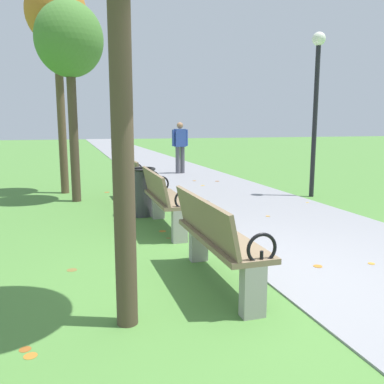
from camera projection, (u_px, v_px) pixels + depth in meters
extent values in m
plane|color=#4C7F38|center=(265.00, 282.00, 4.17)|extent=(80.00, 80.00, 0.00)
cube|color=gray|center=(133.00, 154.00, 21.57)|extent=(2.96, 44.00, 0.02)
cube|color=#7A664C|center=(221.00, 238.00, 4.04)|extent=(0.45, 1.60, 0.05)
cube|color=#7A664C|center=(203.00, 217.00, 3.95)|extent=(0.13, 1.60, 0.40)
cube|color=#99968E|center=(253.00, 291.00, 3.38)|extent=(0.20, 0.12, 0.45)
cube|color=#99968E|center=(199.00, 242.00, 4.78)|extent=(0.20, 0.12, 0.45)
torus|color=black|center=(262.00, 249.00, 3.32)|extent=(0.27, 0.03, 0.27)
cylinder|color=black|center=(261.00, 258.00, 3.33)|extent=(0.03, 0.03, 0.12)
torus|color=black|center=(203.00, 211.00, 4.75)|extent=(0.27, 0.03, 0.27)
cylinder|color=black|center=(203.00, 218.00, 4.77)|extent=(0.03, 0.03, 0.12)
cube|color=#7A664C|center=(168.00, 199.00, 6.17)|extent=(0.47, 1.61, 0.05)
cube|color=#7A664C|center=(155.00, 184.00, 6.08)|extent=(0.15, 1.60, 0.40)
cube|color=#99968E|center=(180.00, 226.00, 5.51)|extent=(0.20, 0.12, 0.45)
cube|color=#99968E|center=(158.00, 205.00, 6.92)|extent=(0.20, 0.12, 0.45)
torus|color=black|center=(184.00, 200.00, 5.45)|extent=(0.27, 0.04, 0.27)
cylinder|color=black|center=(184.00, 206.00, 5.46)|extent=(0.03, 0.03, 0.12)
torus|color=black|center=(161.00, 184.00, 6.89)|extent=(0.27, 0.04, 0.27)
cylinder|color=black|center=(161.00, 189.00, 6.90)|extent=(0.03, 0.03, 0.12)
cube|color=#7A664C|center=(141.00, 179.00, 8.31)|extent=(0.49, 1.61, 0.05)
cube|color=#7A664C|center=(132.00, 169.00, 8.21)|extent=(0.17, 1.60, 0.40)
cube|color=#99968E|center=(150.00, 197.00, 7.66)|extent=(0.20, 0.13, 0.45)
cube|color=#99968E|center=(135.00, 186.00, 9.04)|extent=(0.20, 0.13, 0.45)
torus|color=black|center=(153.00, 178.00, 7.60)|extent=(0.27, 0.04, 0.27)
cylinder|color=black|center=(153.00, 182.00, 7.61)|extent=(0.03, 0.03, 0.12)
torus|color=black|center=(137.00, 170.00, 9.02)|extent=(0.27, 0.04, 0.27)
cylinder|color=black|center=(137.00, 173.00, 9.03)|extent=(0.03, 0.03, 0.12)
cylinder|color=#4C3D2D|center=(123.00, 140.00, 3.06)|extent=(0.17, 0.17, 2.95)
cylinder|color=#4C3D2D|center=(74.00, 134.00, 8.26)|extent=(0.18, 0.18, 2.76)
ellipsoid|color=#477A33|center=(69.00, 39.00, 7.96)|extent=(1.32, 1.32, 1.46)
cylinder|color=brown|center=(61.00, 116.00, 9.20)|extent=(0.18, 0.18, 3.54)
ellipsoid|color=#B26B28|center=(56.00, 12.00, 8.83)|extent=(1.30, 1.30, 1.43)
cylinder|color=#4C4C56|center=(178.00, 160.00, 13.03)|extent=(0.14, 0.14, 0.85)
cylinder|color=#4C4C56|center=(182.00, 160.00, 13.09)|extent=(0.14, 0.14, 0.85)
cube|color=#2D4799|center=(180.00, 138.00, 12.94)|extent=(0.35, 0.24, 0.56)
sphere|color=#9E7051|center=(180.00, 125.00, 12.88)|extent=(0.20, 0.20, 0.20)
cylinder|color=#2D4799|center=(173.00, 138.00, 12.87)|extent=(0.09, 0.09, 0.52)
cylinder|color=#2D4799|center=(187.00, 138.00, 13.02)|extent=(0.09, 0.09, 0.52)
cylinder|color=#38383D|center=(142.00, 193.00, 7.12)|extent=(0.44, 0.44, 0.80)
torus|color=black|center=(142.00, 169.00, 7.05)|extent=(0.48, 0.48, 0.04)
cylinder|color=black|center=(315.00, 123.00, 8.77)|extent=(0.10, 0.10, 3.20)
sphere|color=white|center=(319.00, 39.00, 8.48)|extent=(0.28, 0.28, 0.28)
cylinder|color=#93511E|center=(127.00, 184.00, 10.93)|extent=(0.12, 0.12, 0.00)
cylinder|color=#AD6B23|center=(162.00, 231.00, 6.12)|extent=(0.12, 0.12, 0.00)
cylinder|color=#93511E|center=(25.00, 349.00, 2.92)|extent=(0.12, 0.12, 0.00)
cylinder|color=#BC842D|center=(268.00, 216.00, 7.01)|extent=(0.10, 0.10, 0.00)
cylinder|color=gold|center=(307.00, 202.00, 8.23)|extent=(0.09, 0.09, 0.00)
cylinder|color=#93511E|center=(217.00, 181.00, 11.28)|extent=(0.12, 0.12, 0.00)
cylinder|color=#93511E|center=(107.00, 192.00, 9.58)|extent=(0.16, 0.16, 0.00)
cylinder|color=#AD6B23|center=(194.00, 181.00, 11.37)|extent=(0.13, 0.13, 0.00)
cylinder|color=#AD6B23|center=(132.00, 281.00, 4.17)|extent=(0.12, 0.12, 0.00)
cylinder|color=#BC842D|center=(371.00, 264.00, 4.64)|extent=(0.10, 0.10, 0.00)
cylinder|color=gold|center=(203.00, 185.00, 10.49)|extent=(0.13, 0.13, 0.00)
cylinder|color=brown|center=(72.00, 270.00, 4.49)|extent=(0.15, 0.15, 0.00)
cylinder|color=brown|center=(168.00, 238.00, 5.74)|extent=(0.07, 0.07, 0.00)
cylinder|color=#AD6B23|center=(30.00, 356.00, 2.83)|extent=(0.13, 0.13, 0.00)
cylinder|color=#AD6B23|center=(318.00, 266.00, 4.55)|extent=(0.14, 0.14, 0.00)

